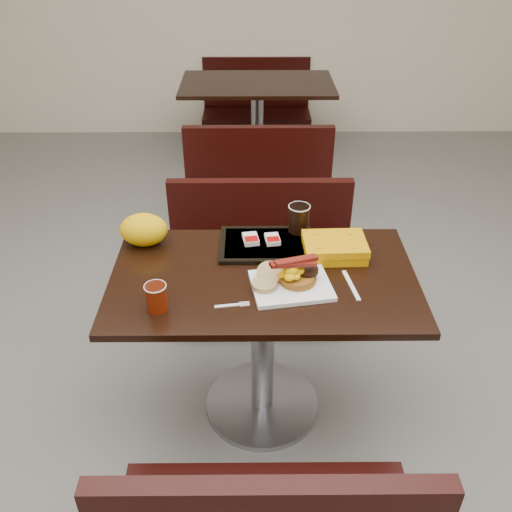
{
  "coord_description": "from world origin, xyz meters",
  "views": [
    {
      "loc": [
        -0.04,
        -1.77,
        2.01
      ],
      "look_at": [
        -0.03,
        0.03,
        0.82
      ],
      "focal_mm": 38.85,
      "sensor_mm": 36.0,
      "label": 1
    }
  ],
  "objects_px": {
    "clamshell": "(334,248)",
    "paper_bag": "(144,230)",
    "platter": "(291,286)",
    "bench_far_n": "(257,103)",
    "coffee_cup_near": "(156,298)",
    "tray": "(266,244)",
    "table_far": "(257,128)",
    "table_near": "(263,346)",
    "bench_near_n": "(260,258)",
    "coffee_cup_far": "(299,219)",
    "pancake_stack": "(298,277)",
    "bench_far_s": "(258,165)",
    "fork": "(227,306)",
    "hashbrown_sleeve_left": "(251,239)",
    "hashbrown_sleeve_right": "(272,239)",
    "knife": "(351,285)",
    "bench_near_s": "(266,497)"
  },
  "relations": [
    {
      "from": "coffee_cup_near",
      "to": "table_far",
      "type": "bearing_deg",
      "value": 82.19
    },
    {
      "from": "coffee_cup_far",
      "to": "hashbrown_sleeve_left",
      "type": "bearing_deg",
      "value": -157.56
    },
    {
      "from": "bench_far_n",
      "to": "platter",
      "type": "height_order",
      "value": "platter"
    },
    {
      "from": "coffee_cup_near",
      "to": "paper_bag",
      "type": "height_order",
      "value": "paper_bag"
    },
    {
      "from": "bench_far_s",
      "to": "fork",
      "type": "distance_m",
      "value": 2.13
    },
    {
      "from": "bench_near_n",
      "to": "coffee_cup_near",
      "type": "xyz_separation_m",
      "value": [
        -0.38,
        -0.91,
        0.44
      ]
    },
    {
      "from": "bench_near_n",
      "to": "knife",
      "type": "height_order",
      "value": "knife"
    },
    {
      "from": "coffee_cup_near",
      "to": "fork",
      "type": "distance_m",
      "value": 0.26
    },
    {
      "from": "bench_near_n",
      "to": "coffee_cup_far",
      "type": "xyz_separation_m",
      "value": [
        0.16,
        -0.39,
        0.47
      ]
    },
    {
      "from": "coffee_cup_near",
      "to": "tray",
      "type": "xyz_separation_m",
      "value": [
        0.4,
        0.42,
        -0.04
      ]
    },
    {
      "from": "table_near",
      "to": "paper_bag",
      "type": "height_order",
      "value": "paper_bag"
    },
    {
      "from": "bench_far_s",
      "to": "fork",
      "type": "relative_size",
      "value": 7.83
    },
    {
      "from": "fork",
      "to": "hashbrown_sleeve_left",
      "type": "height_order",
      "value": "hashbrown_sleeve_left"
    },
    {
      "from": "table_far",
      "to": "platter",
      "type": "xyz_separation_m",
      "value": [
        0.1,
        -2.68,
        0.38
      ]
    },
    {
      "from": "pancake_stack",
      "to": "coffee_cup_far",
      "type": "distance_m",
      "value": 0.37
    },
    {
      "from": "bench_far_n",
      "to": "knife",
      "type": "bearing_deg",
      "value": -84.34
    },
    {
      "from": "bench_near_n",
      "to": "pancake_stack",
      "type": "bearing_deg",
      "value": -80.34
    },
    {
      "from": "bench_near_n",
      "to": "coffee_cup_far",
      "type": "bearing_deg",
      "value": -68.03
    },
    {
      "from": "table_far",
      "to": "platter",
      "type": "height_order",
      "value": "platter"
    },
    {
      "from": "bench_far_s",
      "to": "bench_near_s",
      "type": "bearing_deg",
      "value": -90.0
    },
    {
      "from": "table_far",
      "to": "clamshell",
      "type": "distance_m",
      "value": 2.51
    },
    {
      "from": "bench_far_n",
      "to": "clamshell",
      "type": "relative_size",
      "value": 3.92
    },
    {
      "from": "hashbrown_sleeve_right",
      "to": "bench_far_n",
      "type": "bearing_deg",
      "value": 82.97
    },
    {
      "from": "coffee_cup_near",
      "to": "tray",
      "type": "bearing_deg",
      "value": 46.08
    },
    {
      "from": "table_near",
      "to": "clamshell",
      "type": "xyz_separation_m",
      "value": [
        0.29,
        0.14,
        0.41
      ]
    },
    {
      "from": "bench_far_n",
      "to": "hashbrown_sleeve_left",
      "type": "xyz_separation_m",
      "value": [
        -0.05,
        -3.08,
        0.42
      ]
    },
    {
      "from": "bench_near_s",
      "to": "fork",
      "type": "bearing_deg",
      "value": 104.9
    },
    {
      "from": "clamshell",
      "to": "paper_bag",
      "type": "distance_m",
      "value": 0.8
    },
    {
      "from": "pancake_stack",
      "to": "knife",
      "type": "relative_size",
      "value": 0.75
    },
    {
      "from": "tray",
      "to": "table_far",
      "type": "bearing_deg",
      "value": 90.32
    },
    {
      "from": "table_near",
      "to": "paper_bag",
      "type": "relative_size",
      "value": 5.99
    },
    {
      "from": "paper_bag",
      "to": "tray",
      "type": "bearing_deg",
      "value": -2.8
    },
    {
      "from": "table_near",
      "to": "tray",
      "type": "relative_size",
      "value": 3.05
    },
    {
      "from": "coffee_cup_near",
      "to": "hashbrown_sleeve_right",
      "type": "xyz_separation_m",
      "value": [
        0.43,
        0.43,
        -0.02
      ]
    },
    {
      "from": "table_near",
      "to": "tray",
      "type": "xyz_separation_m",
      "value": [
        0.02,
        0.21,
        0.38
      ]
    },
    {
      "from": "bench_far_s",
      "to": "table_near",
      "type": "bearing_deg",
      "value": -90.0
    },
    {
      "from": "coffee_cup_far",
      "to": "paper_bag",
      "type": "height_order",
      "value": "coffee_cup_far"
    },
    {
      "from": "platter",
      "to": "bench_far_n",
      "type": "bearing_deg",
      "value": 82.37
    },
    {
      "from": "table_near",
      "to": "tray",
      "type": "bearing_deg",
      "value": 85.34
    },
    {
      "from": "coffee_cup_far",
      "to": "paper_bag",
      "type": "xyz_separation_m",
      "value": [
        -0.66,
        -0.07,
        -0.01
      ]
    },
    {
      "from": "bench_near_s",
      "to": "table_near",
      "type": "bearing_deg",
      "value": 90.0
    },
    {
      "from": "coffee_cup_far",
      "to": "paper_bag",
      "type": "relative_size",
      "value": 0.61
    },
    {
      "from": "bench_near_s",
      "to": "table_far",
      "type": "bearing_deg",
      "value": 90.0
    },
    {
      "from": "bench_far_n",
      "to": "pancake_stack",
      "type": "distance_m",
      "value": 3.39
    },
    {
      "from": "pancake_stack",
      "to": "knife",
      "type": "height_order",
      "value": "pancake_stack"
    },
    {
      "from": "table_far",
      "to": "hashbrown_sleeve_left",
      "type": "distance_m",
      "value": 2.41
    },
    {
      "from": "pancake_stack",
      "to": "platter",
      "type": "bearing_deg",
      "value": -140.51
    },
    {
      "from": "table_far",
      "to": "platter",
      "type": "relative_size",
      "value": 4.06
    },
    {
      "from": "bench_far_n",
      "to": "knife",
      "type": "height_order",
      "value": "knife"
    },
    {
      "from": "hashbrown_sleeve_left",
      "to": "paper_bag",
      "type": "height_order",
      "value": "paper_bag"
    }
  ]
}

